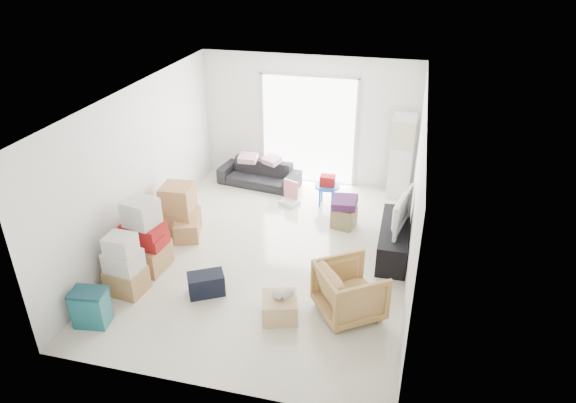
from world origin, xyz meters
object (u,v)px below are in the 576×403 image
(tv_console, at_px, (394,240))
(ac_tower, at_px, (401,157))
(television, at_px, (396,223))
(sofa, at_px, (259,170))
(ottoman, at_px, (344,217))
(kids_table, at_px, (327,184))
(armchair, at_px, (350,288))
(wood_crate, at_px, (280,308))
(storage_bins, at_px, (91,307))

(tv_console, bearing_deg, ac_tower, 91.32)
(television, xyz_separation_m, sofa, (-2.95, 2.02, -0.25))
(ac_tower, distance_m, ottoman, 1.86)
(sofa, bearing_deg, kids_table, -11.06)
(tv_console, distance_m, kids_table, 2.03)
(television, relative_size, armchair, 1.18)
(wood_crate, bearing_deg, sofa, 110.47)
(armchair, bearing_deg, television, -50.41)
(television, distance_m, storage_bins, 4.81)
(ottoman, distance_m, kids_table, 0.94)
(television, distance_m, kids_table, 2.02)
(ottoman, distance_m, wood_crate, 2.78)
(sofa, distance_m, wood_crate, 4.34)
(ac_tower, distance_m, television, 2.19)
(ottoman, bearing_deg, kids_table, 120.23)
(armchair, height_order, wood_crate, armchair)
(sofa, relative_size, kids_table, 2.75)
(armchair, relative_size, kids_table, 1.36)
(television, xyz_separation_m, kids_table, (-1.39, 1.46, -0.14))
(television, bearing_deg, sofa, 67.54)
(tv_console, height_order, wood_crate, tv_console)
(television, relative_size, kids_table, 1.61)
(ac_tower, height_order, ottoman, ac_tower)
(sofa, bearing_deg, ac_tower, 11.41)
(sofa, bearing_deg, television, -25.90)
(storage_bins, bearing_deg, tv_console, 35.60)
(sofa, height_order, wood_crate, sofa)
(television, distance_m, wood_crate, 2.53)
(storage_bins, bearing_deg, sofa, 78.85)
(armchair, height_order, storage_bins, armchair)
(sofa, xyz_separation_m, wood_crate, (1.52, -4.06, -0.17))
(kids_table, height_order, wood_crate, kids_table)
(armchair, height_order, ottoman, armchair)
(ac_tower, distance_m, kids_table, 1.57)
(armchair, relative_size, ottoman, 2.19)
(ac_tower, bearing_deg, kids_table, -152.28)
(television, height_order, armchair, armchair)
(storage_bins, bearing_deg, ottoman, 49.55)
(ac_tower, xyz_separation_m, tv_console, (0.05, -2.17, -0.61))
(ottoman, bearing_deg, armchair, -79.91)
(ac_tower, relative_size, ottoman, 4.48)
(ac_tower, xyz_separation_m, television, (0.05, -2.17, -0.29))
(tv_console, bearing_deg, ottoman, 143.79)
(kids_table, distance_m, wood_crate, 3.52)
(ac_tower, distance_m, sofa, 2.96)
(television, relative_size, ottoman, 2.59)
(ac_tower, xyz_separation_m, storage_bins, (-3.85, -4.96, -0.60))
(ac_tower, bearing_deg, tv_console, -88.68)
(sofa, bearing_deg, wood_crate, -61.07)
(sofa, bearing_deg, tv_console, -25.90)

